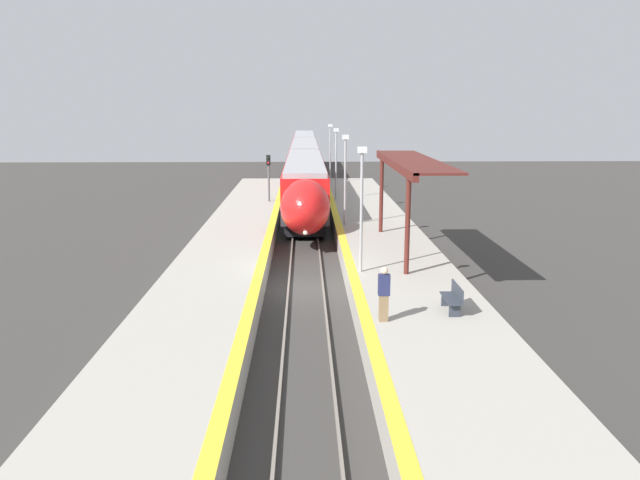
{
  "coord_description": "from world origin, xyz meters",
  "views": [
    {
      "loc": [
        -0.04,
        -25.04,
        7.5
      ],
      "look_at": [
        0.58,
        -0.4,
        2.17
      ],
      "focal_mm": 35.0,
      "sensor_mm": 36.0,
      "label": 1
    }
  ],
  "objects": [
    {
      "name": "rail_right",
      "position": [
        0.72,
        0.0,
        0.07
      ],
      "size": [
        0.08,
        90.0,
        0.15
      ],
      "primitive_type": "cube",
      "color": "slate",
      "rests_on": "ground_plane"
    },
    {
      "name": "railway_signal",
      "position": [
        -2.5,
        18.11,
        2.55
      ],
      "size": [
        0.28,
        0.28,
        4.16
      ],
      "color": "#59595E",
      "rests_on": "ground_plane"
    },
    {
      "name": "platform_right",
      "position": [
        3.93,
        0.0,
        0.48
      ],
      "size": [
        4.53,
        64.0,
        0.96
      ],
      "color": "#9E998E",
      "rests_on": "ground_plane"
    },
    {
      "name": "lamppost_mid",
      "position": [
        2.21,
        9.11,
        3.83
      ],
      "size": [
        0.36,
        0.2,
        4.99
      ],
      "color": "#9E9EA3",
      "rests_on": "platform_right"
    },
    {
      "name": "platform_left",
      "position": [
        -3.68,
        0.0,
        0.48
      ],
      "size": [
        4.02,
        64.0,
        0.96
      ],
      "color": "#9E998E",
      "rests_on": "ground_plane"
    },
    {
      "name": "platform_bench",
      "position": [
        4.77,
        -5.86,
        1.42
      ],
      "size": [
        0.44,
        1.48,
        0.89
      ],
      "color": "#2D333D",
      "rests_on": "platform_right"
    },
    {
      "name": "lamppost_near",
      "position": [
        2.21,
        -0.83,
        3.83
      ],
      "size": [
        0.36,
        0.2,
        4.99
      ],
      "color": "#9E9EA3",
      "rests_on": "platform_right"
    },
    {
      "name": "rail_left",
      "position": [
        -0.72,
        0.0,
        0.07
      ],
      "size": [
        0.08,
        90.0,
        0.15
      ],
      "primitive_type": "cube",
      "color": "slate",
      "rests_on": "ground_plane"
    },
    {
      "name": "person_waiting",
      "position": [
        2.39,
        -6.74,
        1.85
      ],
      "size": [
        0.36,
        0.23,
        1.73
      ],
      "color": "#7F6647",
      "rests_on": "platform_right"
    },
    {
      "name": "ground_plane",
      "position": [
        0.0,
        0.0,
        0.0
      ],
      "size": [
        120.0,
        120.0,
        0.0
      ],
      "primitive_type": "plane",
      "color": "#383533"
    },
    {
      "name": "lamppost_farthest",
      "position": [
        2.21,
        28.99,
        3.83
      ],
      "size": [
        0.36,
        0.2,
        4.99
      ],
      "color": "#9E9EA3",
      "rests_on": "platform_right"
    },
    {
      "name": "station_canopy",
      "position": [
        4.56,
        2.98,
        4.85
      ],
      "size": [
        2.02,
        11.42,
        4.17
      ],
      "color": "#511E19",
      "rests_on": "platform_right"
    },
    {
      "name": "lamppost_far",
      "position": [
        2.21,
        19.05,
        3.83
      ],
      "size": [
        0.36,
        0.2,
        4.99
      ],
      "color": "#9E9EA3",
      "rests_on": "platform_right"
    },
    {
      "name": "train",
      "position": [
        0.0,
        36.11,
        2.24
      ],
      "size": [
        2.73,
        61.87,
        3.91
      ],
      "color": "black",
      "rests_on": "ground_plane"
    }
  ]
}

